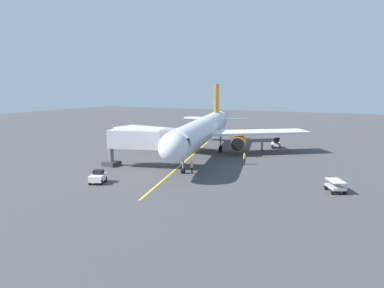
# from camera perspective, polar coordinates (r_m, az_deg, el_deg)

# --- Properties ---
(ground_plane) EXTENTS (220.00, 220.00, 0.00)m
(ground_plane) POSITION_cam_1_polar(r_m,az_deg,el_deg) (62.37, 1.87, -1.60)
(ground_plane) COLOR #424244
(apron_lead_in_line) EXTENTS (10.47, 38.73, 0.01)m
(apron_lead_in_line) POSITION_cam_1_polar(r_m,az_deg,el_deg) (56.87, -1.05, -2.60)
(apron_lead_in_line) COLOR yellow
(apron_lead_in_line) RESTS_ON ground
(airplane) EXTENTS (33.65, 39.76, 11.50)m
(airplane) POSITION_cam_1_polar(r_m,az_deg,el_deg) (61.82, 1.60, 2.06)
(airplane) COLOR silver
(airplane) RESTS_ON ground
(jet_bridge) EXTENTS (11.46, 5.46, 5.40)m
(jet_bridge) POSITION_cam_1_polar(r_m,az_deg,el_deg) (52.33, -6.45, 0.52)
(jet_bridge) COLOR #B7B7BC
(jet_bridge) RESTS_ON ground
(ground_crew_marshaller) EXTENTS (0.44, 0.47, 1.71)m
(ground_crew_marshaller) POSITION_cam_1_polar(r_m,az_deg,el_deg) (48.66, -0.04, -3.49)
(ground_crew_marshaller) COLOR #23232D
(ground_crew_marshaller) RESTS_ON ground
(ground_crew_wing_walker) EXTENTS (0.47, 0.45, 1.71)m
(ground_crew_wing_walker) POSITION_cam_1_polar(r_m,az_deg,el_deg) (66.83, 10.44, -0.27)
(ground_crew_wing_walker) COLOR #23232D
(ground_crew_wing_walker) RESTS_ON ground
(ground_crew_loader) EXTENTS (0.41, 0.47, 1.71)m
(ground_crew_loader) POSITION_cam_1_polar(r_m,az_deg,el_deg) (54.82, 7.85, -2.18)
(ground_crew_loader) COLOR #23232D
(ground_crew_loader) RESTS_ON ground
(baggage_cart_near_nose) EXTENTS (2.46, 2.95, 1.27)m
(baggage_cart_near_nose) POSITION_cam_1_polar(r_m,az_deg,el_deg) (43.37, 20.69, -5.90)
(baggage_cart_near_nose) COLOR #9E9EA3
(baggage_cart_near_nose) RESTS_ON ground
(tug_portside) EXTENTS (2.27, 2.70, 1.50)m
(tug_portside) POSITION_cam_1_polar(r_m,az_deg,el_deg) (45.57, -13.93, -4.83)
(tug_portside) COLOR white
(tug_portside) RESTS_ON ground
(belt_loader_starboard_side) EXTENTS (2.51, 4.73, 2.32)m
(belt_loader_starboard_side) POSITION_cam_1_polar(r_m,az_deg,el_deg) (70.53, 12.46, -0.00)
(belt_loader_starboard_side) COLOR white
(belt_loader_starboard_side) RESTS_ON ground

